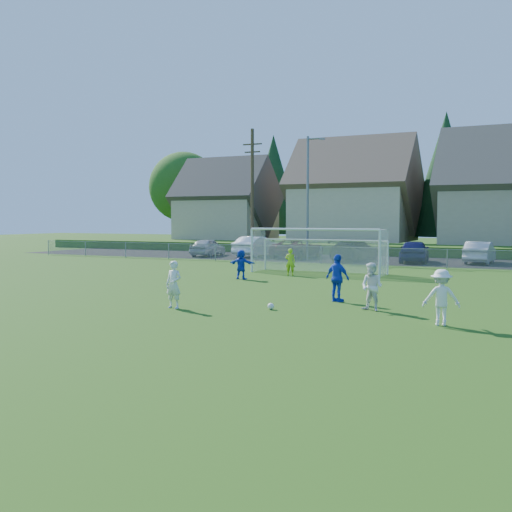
% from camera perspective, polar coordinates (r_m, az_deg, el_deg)
% --- Properties ---
extents(ground, '(160.00, 160.00, 0.00)m').
position_cam_1_polar(ground, '(19.19, -10.50, -5.53)').
color(ground, '#193D0C').
rests_on(ground, ground).
extents(asphalt_lot, '(60.00, 60.00, 0.00)m').
position_cam_1_polar(asphalt_lot, '(44.32, 11.04, -0.37)').
color(asphalt_lot, black).
rests_on(asphalt_lot, ground).
extents(grass_embankment, '(70.00, 6.00, 0.80)m').
position_cam_1_polar(grass_embankment, '(51.57, 13.17, 0.59)').
color(grass_embankment, '#1E420F').
rests_on(grass_embankment, ground).
extents(soccer_ball, '(0.22, 0.22, 0.22)m').
position_cam_1_polar(soccer_ball, '(19.93, 1.42, -4.81)').
color(soccer_ball, white).
rests_on(soccer_ball, ground).
extents(player_white_a, '(0.60, 0.40, 1.60)m').
position_cam_1_polar(player_white_a, '(20.34, -7.85, -2.72)').
color(player_white_a, white).
rests_on(player_white_a, ground).
extents(player_white_b, '(0.91, 0.80, 1.58)m').
position_cam_1_polar(player_white_b, '(19.94, 10.99, -2.90)').
color(player_white_b, white).
rests_on(player_white_b, ground).
extents(player_white_c, '(1.14, 0.81, 1.59)m').
position_cam_1_polar(player_white_c, '(17.72, 17.23, -3.79)').
color(player_white_c, white).
rests_on(player_white_c, ground).
extents(player_blue_a, '(1.10, 0.77, 1.73)m').
position_cam_1_polar(player_blue_a, '(21.90, 7.78, -2.09)').
color(player_blue_a, blue).
rests_on(player_blue_a, ground).
extents(player_blue_b, '(1.38, 0.46, 1.48)m').
position_cam_1_polar(player_blue_b, '(29.79, -1.42, -0.80)').
color(player_blue_b, blue).
rests_on(player_blue_b, ground).
extents(goalkeeper, '(0.59, 0.46, 1.44)m').
position_cam_1_polar(goalkeeper, '(31.72, 3.28, -0.57)').
color(goalkeeper, '#A6DF1A').
rests_on(goalkeeper, ground).
extents(car_a, '(2.07, 4.29, 1.41)m').
position_cam_1_polar(car_a, '(48.25, -4.61, 0.84)').
color(car_a, '#ACAEB4').
rests_on(car_a, ground).
extents(car_b, '(1.92, 4.93, 1.60)m').
position_cam_1_polar(car_b, '(47.30, -0.01, 0.91)').
color(car_b, white).
rests_on(car_b, ground).
extents(car_c, '(2.95, 5.50, 1.47)m').
position_cam_1_polar(car_c, '(45.68, 3.99, 0.72)').
color(car_c, '#52091A').
rests_on(car_c, ground).
extents(car_d, '(2.59, 5.39, 1.51)m').
position_cam_1_polar(car_d, '(43.43, 9.32, 0.56)').
color(car_d, black).
rests_on(car_d, ground).
extents(car_e, '(2.45, 4.81, 1.57)m').
position_cam_1_polar(car_e, '(42.41, 14.84, 0.45)').
color(car_e, '#161A4D').
rests_on(car_e, ground).
extents(car_f, '(1.75, 4.52, 1.47)m').
position_cam_1_polar(car_f, '(42.88, 20.53, 0.31)').
color(car_f, silver).
rests_on(car_f, ground).
extents(soccer_goal, '(7.42, 1.90, 2.50)m').
position_cam_1_polar(soccer_goal, '(33.29, 6.04, 1.17)').
color(soccer_goal, white).
rests_on(soccer_goal, ground).
extents(chainlink_fence, '(52.06, 0.06, 1.20)m').
position_cam_1_polar(chainlink_fence, '(38.99, 8.99, 0.03)').
color(chainlink_fence, gray).
rests_on(chainlink_fence, ground).
extents(streetlight, '(1.38, 0.18, 9.00)m').
position_cam_1_polar(streetlight, '(44.18, 5.00, 5.94)').
color(streetlight, slate).
rests_on(streetlight, ground).
extents(utility_pole, '(1.60, 0.26, 10.00)m').
position_cam_1_polar(utility_pole, '(47.12, -0.35, 6.18)').
color(utility_pole, '#473321').
rests_on(utility_pole, ground).
extents(houses_row, '(53.90, 11.45, 13.27)m').
position_cam_1_polar(houses_row, '(58.62, 16.78, 7.66)').
color(houses_row, tan).
rests_on(houses_row, ground).
extents(tree_row, '(65.98, 12.36, 13.80)m').
position_cam_1_polar(tree_row, '(64.92, 16.83, 6.88)').
color(tree_row, '#382616').
rests_on(tree_row, ground).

